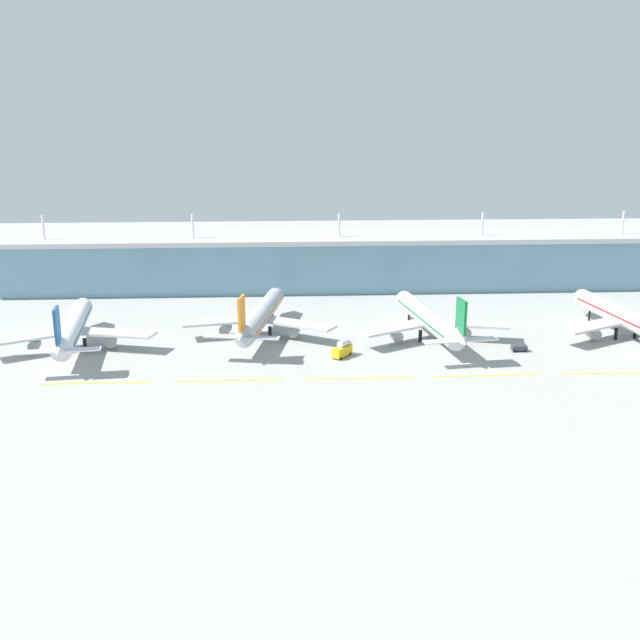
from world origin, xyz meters
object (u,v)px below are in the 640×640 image
airliner_far_middle (429,320)px  fuel_truck (342,349)px  airliner_near_middle (260,316)px  airliner_farthest (625,318)px  airliner_nearest (73,328)px  pushback_tug (519,348)px

airliner_far_middle → fuel_truck: (-27.91, -15.07, -4.18)m
airliner_near_middle → airliner_farthest: bearing=-4.1°
airliner_farthest → airliner_nearest: bearing=-179.1°
airliner_nearest → airliner_far_middle: size_ratio=0.99×
airliner_farthest → pushback_tug: size_ratio=13.70×
fuel_truck → airliner_nearest: bearing=171.7°
airliner_nearest → airliner_near_middle: same height
airliner_farthest → pushback_tug: 38.64m
airliner_near_middle → airliner_far_middle: bearing=-7.5°
airliner_nearest → airliner_near_middle: bearing=10.9°
airliner_nearest → airliner_farthest: (166.66, 2.47, 0.00)m
airliner_far_middle → pushback_tug: (24.06, -12.97, -5.34)m
airliner_nearest → airliner_far_middle: same height
airliner_farthest → pushback_tug: airliner_farthest is taller
airliner_nearest → airliner_farthest: size_ratio=0.98×
airliner_near_middle → pushback_tug: size_ratio=13.72×
airliner_near_middle → airliner_far_middle: (51.59, -6.80, -0.00)m
airliner_far_middle → fuel_truck: size_ratio=8.19×
airliner_near_middle → fuel_truck: 32.51m
airliner_far_middle → airliner_farthest: same height
airliner_nearest → airliner_farthest: bearing=0.9°
airliner_farthest → pushback_tug: bearing=-162.1°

